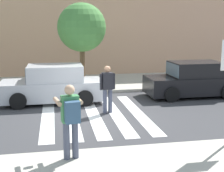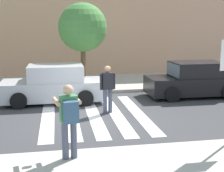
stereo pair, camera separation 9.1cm
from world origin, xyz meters
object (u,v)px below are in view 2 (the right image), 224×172
object	(u,v)px
photographer_with_backpack	(69,116)
parked_car_black	(194,80)
pedestrian_crossing	(108,87)
street_tree_center	(83,28)
parked_car_silver	(53,85)

from	to	relation	value
photographer_with_backpack	parked_car_black	world-z (taller)	photographer_with_backpack
pedestrian_crossing	street_tree_center	size ratio (longest dim) A/B	0.43
parked_car_silver	parked_car_black	size ratio (longest dim) A/B	1.00
parked_car_black	parked_car_silver	bearing A→B (deg)	180.00
photographer_with_backpack	parked_car_silver	distance (m)	6.05
pedestrian_crossing	street_tree_center	distance (m)	4.51
photographer_with_backpack	parked_car_silver	bearing A→B (deg)	93.82
parked_car_silver	street_tree_center	xyz separation A→B (m)	(1.41, 2.03, 2.29)
parked_car_black	street_tree_center	world-z (taller)	street_tree_center
photographer_with_backpack	street_tree_center	size ratio (longest dim) A/B	0.43
parked_car_black	street_tree_center	distance (m)	5.64
pedestrian_crossing	parked_car_silver	size ratio (longest dim) A/B	0.42
pedestrian_crossing	street_tree_center	xyz separation A→B (m)	(-0.53, 3.99, 2.04)
parked_car_silver	street_tree_center	distance (m)	3.37
parked_car_black	street_tree_center	bearing A→B (deg)	156.82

